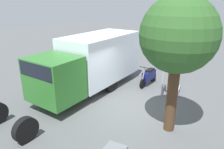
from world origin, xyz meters
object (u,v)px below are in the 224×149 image
(box_truck_near, at_px, (90,62))
(street_tree, at_px, (178,36))
(motorcycle, at_px, (149,76))
(bike_rack_hoop, at_px, (179,93))
(stop_sign, at_px, (165,57))

(box_truck_near, height_order, street_tree, street_tree)
(motorcycle, relative_size, bike_rack_hoop, 2.13)
(motorcycle, bearing_deg, box_truck_near, -38.18)
(motorcycle, distance_m, stop_sign, 2.33)
(street_tree, height_order, bike_rack_hoop, street_tree)
(street_tree, relative_size, bike_rack_hoop, 5.66)
(box_truck_near, distance_m, street_tree, 5.20)
(stop_sign, xyz_separation_m, street_tree, (2.46, 1.15, 1.42))
(motorcycle, bearing_deg, street_tree, 37.88)
(street_tree, bearing_deg, box_truck_near, -105.31)
(box_truck_near, height_order, stop_sign, stop_sign)
(box_truck_near, xyz_separation_m, motorcycle, (-2.43, 2.29, -1.07))
(box_truck_near, xyz_separation_m, street_tree, (1.28, 4.67, 1.89))
(stop_sign, bearing_deg, box_truck_near, -71.43)
(motorcycle, relative_size, stop_sign, 0.58)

